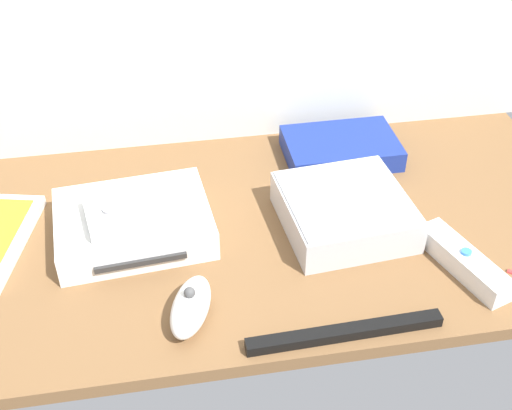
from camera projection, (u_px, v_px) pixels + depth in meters
The scene contains 8 objects.
ground_plane at pixel (256, 232), 95.59cm from camera, with size 100.00×48.00×2.00cm, color brown.
game_console at pixel (134, 223), 92.17cm from camera, with size 22.35×17.91×4.40cm.
mini_computer at pixel (345, 211), 93.66cm from camera, with size 18.42×18.42×5.30cm.
network_router at pixel (341, 148), 107.90cm from camera, with size 18.08×12.48×3.40cm.
remote_wand at pixel (464, 262), 87.12cm from camera, with size 8.17×15.17×3.40cm.
remote_nunchuk at pixel (191, 306), 80.15cm from camera, with size 7.54×10.90×5.10cm.
remote_classic_pad at pixel (140, 210), 89.37cm from camera, with size 15.54×10.30×2.40cm.
sensor_bar at pixel (345, 332), 78.70cm from camera, with size 24.00×1.80×1.40cm, color black.
Camera 1 is at (-12.21, -71.54, 61.34)cm, focal length 46.62 mm.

